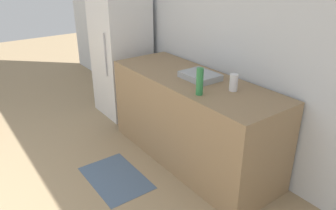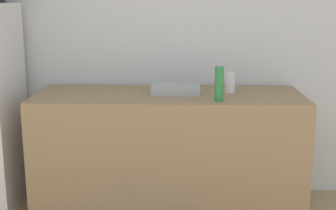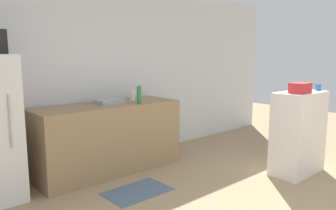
# 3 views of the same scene
# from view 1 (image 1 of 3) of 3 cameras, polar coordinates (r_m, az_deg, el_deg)

# --- Properties ---
(wall_back) EXTENTS (8.00, 0.06, 2.60)m
(wall_back) POSITION_cam_1_polar(r_m,az_deg,el_deg) (3.44, 9.57, 12.20)
(wall_back) COLOR silver
(wall_back) RESTS_ON ground_plane
(refrigerator) EXTENTS (0.66, 0.63, 1.57)m
(refrigerator) POSITION_cam_1_polar(r_m,az_deg,el_deg) (4.47, -8.12, 8.28)
(refrigerator) COLOR silver
(refrigerator) RESTS_ON ground_plane
(counter) EXTENTS (1.99, 0.71, 0.91)m
(counter) POSITION_cam_1_polar(r_m,az_deg,el_deg) (3.42, 4.18, -2.57)
(counter) COLOR #937551
(counter) RESTS_ON ground_plane
(sink_basin) EXTENTS (0.36, 0.28, 0.06)m
(sink_basin) POSITION_cam_1_polar(r_m,az_deg,el_deg) (3.22, 5.60, 5.06)
(sink_basin) COLOR #9EA3A8
(sink_basin) RESTS_ON counter
(bottle_tall) EXTENTS (0.06, 0.06, 0.24)m
(bottle_tall) POSITION_cam_1_polar(r_m,az_deg,el_deg) (2.81, 5.55, 4.09)
(bottle_tall) COLOR #2D7F42
(bottle_tall) RESTS_ON counter
(bottle_short) EXTENTS (0.07, 0.07, 0.15)m
(bottle_short) POSITION_cam_1_polar(r_m,az_deg,el_deg) (2.96, 11.36, 3.87)
(bottle_short) COLOR silver
(bottle_short) RESTS_ON counter
(kitchen_rug) EXTENTS (0.75, 0.49, 0.01)m
(kitchen_rug) POSITION_cam_1_polar(r_m,az_deg,el_deg) (3.37, -9.09, -12.38)
(kitchen_rug) COLOR slate
(kitchen_rug) RESTS_ON ground_plane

